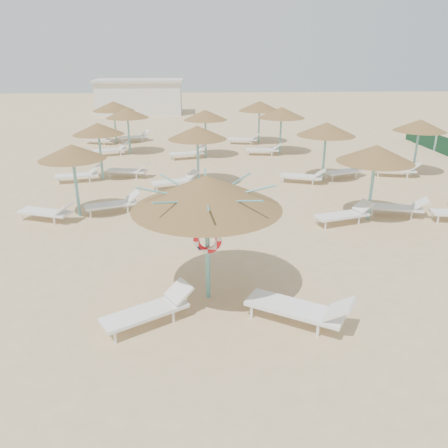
{
  "coord_description": "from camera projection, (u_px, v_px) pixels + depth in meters",
  "views": [
    {
      "loc": [
        -0.52,
        -9.68,
        5.55
      ],
      "look_at": [
        0.15,
        1.17,
        1.3
      ],
      "focal_mm": 35.0,
      "sensor_mm": 36.0,
      "label": 1
    }
  ],
  "objects": [
    {
      "name": "service_hut",
      "position": [
        140.0,
        97.0,
        42.64
      ],
      "size": [
        8.4,
        4.4,
        3.25
      ],
      "color": "silver",
      "rests_on": "ground"
    },
    {
      "name": "ground",
      "position": [
        221.0,
        289.0,
        11.05
      ],
      "size": [
        120.0,
        120.0,
        0.0
      ],
      "primitive_type": "plane",
      "color": "#D4AC81",
      "rests_on": "ground"
    },
    {
      "name": "main_palapa",
      "position": [
        207.0,
        193.0,
        9.72
      ],
      "size": [
        3.42,
        3.42,
        3.06
      ],
      "color": "#65ADAF",
      "rests_on": "ground"
    },
    {
      "name": "lounger_main_a",
      "position": [
        151.0,
        309.0,
        9.51
      ],
      "size": [
        2.06,
        1.57,
        0.74
      ],
      "rotation": [
        0.0,
        0.0,
        0.54
      ],
      "color": "white",
      "rests_on": "ground"
    },
    {
      "name": "palapa_field",
      "position": [
        243.0,
        124.0,
        21.57
      ],
      "size": [
        19.29,
        17.86,
        2.7
      ],
      "color": "#65ADAF",
      "rests_on": "ground"
    },
    {
      "name": "lounger_main_b",
      "position": [
        301.0,
        308.0,
        9.46
      ],
      "size": [
        2.32,
        1.78,
        0.84
      ],
      "rotation": [
        0.0,
        0.0,
        -0.54
      ],
      "color": "white",
      "rests_on": "ground"
    }
  ]
}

